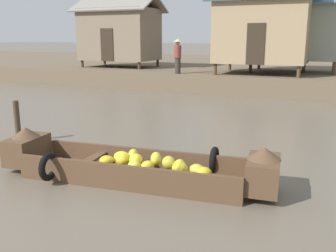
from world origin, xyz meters
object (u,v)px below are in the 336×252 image
at_px(mooring_post, 17,122).
at_px(stilt_house_left, 120,33).
at_px(stilt_house_mid_left, 263,29).
at_px(banana_boat, 135,166).
at_px(stilt_house_mid_right, 296,31).
at_px(vendor_person, 178,54).

bearing_deg(mooring_post, stilt_house_left, 109.88).
bearing_deg(stilt_house_mid_left, banana_boat, -89.57).
bearing_deg(mooring_post, stilt_house_mid_left, 71.75).
bearing_deg(stilt_house_left, mooring_post, -70.12).
bearing_deg(stilt_house_mid_left, mooring_post, -108.25).
distance_m(banana_boat, stilt_house_mid_left, 13.06).
relative_size(banana_boat, stilt_house_mid_right, 1.05).
distance_m(stilt_house_mid_left, mooring_post, 12.55).
relative_size(banana_boat, mooring_post, 4.90).
bearing_deg(vendor_person, stilt_house_mid_right, 34.24).
bearing_deg(vendor_person, stilt_house_left, 151.31).
xyz_separation_m(banana_boat, stilt_house_mid_right, (1.21, 14.67, 2.63)).
height_order(stilt_house_left, stilt_house_mid_left, stilt_house_mid_left).
height_order(stilt_house_mid_right, mooring_post, stilt_house_mid_right).
bearing_deg(stilt_house_left, stilt_house_mid_right, 4.66).
height_order(stilt_house_left, stilt_house_mid_right, stilt_house_left).
relative_size(stilt_house_mid_right, mooring_post, 4.65).
bearing_deg(banana_boat, stilt_house_mid_right, 85.30).
xyz_separation_m(stilt_house_mid_left, mooring_post, (-3.85, -11.69, -2.43)).
xyz_separation_m(banana_boat, vendor_person, (-3.80, 11.26, 1.51)).
xyz_separation_m(stilt_house_mid_right, mooring_post, (-5.16, -13.58, -2.39)).
relative_size(stilt_house_left, stilt_house_mid_right, 0.98).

